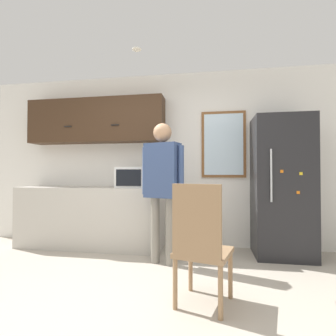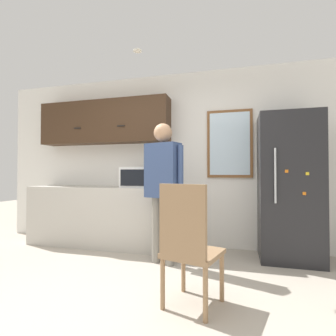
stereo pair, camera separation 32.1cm
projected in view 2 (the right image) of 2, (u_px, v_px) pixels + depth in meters
ground_plane at (109, 309)px, 2.17m from camera, size 16.00×16.00×0.00m
back_wall at (172, 159)px, 4.18m from camera, size 6.00×0.06×2.70m
counter at (99, 215)px, 4.13m from camera, size 2.20×0.61×0.91m
upper_cabinets at (104, 122)px, 4.30m from camera, size 2.20×0.34×0.69m
microwave at (141, 177)px, 3.88m from camera, size 0.52×0.41×0.30m
person at (163, 177)px, 3.27m from camera, size 0.56×0.34×1.75m
refrigerator at (289, 187)px, 3.39m from camera, size 0.74×0.66×1.89m
chair at (188, 242)px, 2.15m from camera, size 0.54×0.54×1.04m
window at (230, 144)px, 3.90m from camera, size 0.66×0.05×1.01m
ceiling_light at (137, 51)px, 3.33m from camera, size 0.11×0.11×0.01m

